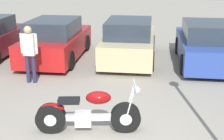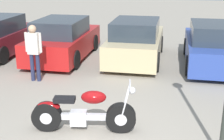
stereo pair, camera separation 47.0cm
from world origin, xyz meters
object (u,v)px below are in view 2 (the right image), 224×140
at_px(person_standing, 34,48).
at_px(parked_car_champagne, 136,42).
at_px(motorcycle, 82,113).
at_px(parked_car_red, 63,40).
at_px(parked_car_blue, 213,46).

bearing_deg(person_standing, parked_car_champagne, 46.49).
distance_m(motorcycle, parked_car_red, 5.73).
distance_m(parked_car_red, person_standing, 2.59).
bearing_deg(motorcycle, parked_car_champagne, 85.54).
height_order(motorcycle, parked_car_champagne, parked_car_champagne).
bearing_deg(parked_car_champagne, motorcycle, -94.46).
relative_size(parked_car_champagne, parked_car_blue, 1.00).
relative_size(parked_car_champagne, person_standing, 2.45).
distance_m(motorcycle, parked_car_blue, 6.19).
relative_size(parked_car_red, person_standing, 2.45).
bearing_deg(person_standing, parked_car_red, 90.27).
distance_m(parked_car_red, parked_car_champagne, 2.73).
relative_size(parked_car_red, parked_car_champagne, 1.00).
xyz_separation_m(parked_car_red, person_standing, (0.01, -2.57, 0.32)).
height_order(parked_car_blue, person_standing, person_standing).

